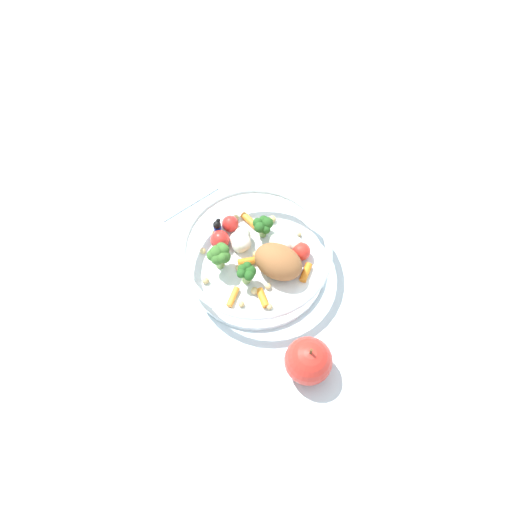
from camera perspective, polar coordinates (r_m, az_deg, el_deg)
ground_plane at (r=0.82m, az=0.24°, el=0.19°), size 2.40×2.40×0.00m
food_container at (r=0.79m, az=0.28°, el=0.22°), size 0.23×0.23×0.06m
loose_apple at (r=0.72m, az=5.91°, el=-11.66°), size 0.07×0.07×0.08m
folded_napkin at (r=0.92m, az=-9.62°, el=8.46°), size 0.16×0.14×0.01m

